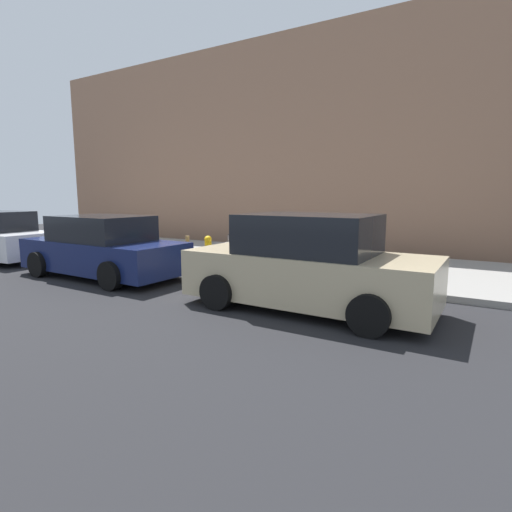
% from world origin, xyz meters
% --- Properties ---
extents(ground_plane, '(40.00, 40.00, 0.00)m').
position_xyz_m(ground_plane, '(0.00, 0.00, 0.00)').
color(ground_plane, black).
extents(sidewalk_curb, '(18.00, 5.00, 0.14)m').
position_xyz_m(sidewalk_curb, '(0.00, -2.50, 0.07)').
color(sidewalk_curb, gray).
rests_on(sidewalk_curb, ground_plane).
extents(building_facade_sidewalk_side, '(24.00, 3.00, 8.06)m').
position_xyz_m(building_facade_sidewalk_side, '(0.00, -7.33, 4.03)').
color(building_facade_sidewalk_side, '#936B51').
rests_on(building_facade_sidewalk_side, ground_plane).
extents(suitcase_black_0, '(0.45, 0.21, 0.88)m').
position_xyz_m(suitcase_black_0, '(-4.21, -0.70, 0.47)').
color(suitcase_black_0, black).
rests_on(suitcase_black_0, sidewalk_curb).
extents(suitcase_teal_1, '(0.38, 0.21, 0.91)m').
position_xyz_m(suitcase_teal_1, '(-3.74, -0.78, 0.50)').
color(suitcase_teal_1, '#0F606B').
rests_on(suitcase_teal_1, sidewalk_curb).
extents(suitcase_maroon_2, '(0.44, 0.26, 0.95)m').
position_xyz_m(suitcase_maroon_2, '(-3.27, -0.83, 0.46)').
color(suitcase_maroon_2, maroon).
rests_on(suitcase_maroon_2, sidewalk_curb).
extents(suitcase_olive_3, '(0.44, 0.27, 0.73)m').
position_xyz_m(suitcase_olive_3, '(-2.77, -0.80, 0.40)').
color(suitcase_olive_3, '#59601E').
rests_on(suitcase_olive_3, sidewalk_curb).
extents(suitcase_navy_4, '(0.41, 0.22, 0.93)m').
position_xyz_m(suitcase_navy_4, '(-2.29, -0.71, 0.48)').
color(suitcase_navy_4, navy).
rests_on(suitcase_navy_4, sidewalk_curb).
extents(suitcase_silver_5, '(0.37, 0.25, 0.83)m').
position_xyz_m(suitcase_silver_5, '(-1.84, -0.81, 0.45)').
color(suitcase_silver_5, '#9EA0A8').
rests_on(suitcase_silver_5, sidewalk_curb).
extents(fire_hydrant, '(0.39, 0.21, 0.75)m').
position_xyz_m(fire_hydrant, '(-1.01, -0.78, 0.53)').
color(fire_hydrant, '#D89E0C').
rests_on(fire_hydrant, sidewalk_curb).
extents(bollard_post, '(0.11, 0.11, 0.73)m').
position_xyz_m(bollard_post, '(-0.37, -0.63, 0.50)').
color(bollard_post, brown).
rests_on(bollard_post, sidewalk_curb).
extents(parked_car_beige_0, '(4.41, 2.02, 1.71)m').
position_xyz_m(parked_car_beige_0, '(-5.25, 1.76, 0.79)').
color(parked_car_beige_0, tan).
rests_on(parked_car_beige_0, ground_plane).
extents(parked_car_navy_1, '(4.45, 2.03, 1.54)m').
position_xyz_m(parked_car_navy_1, '(0.33, 1.76, 0.72)').
color(parked_car_navy_1, '#141E4C').
rests_on(parked_car_navy_1, ground_plane).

